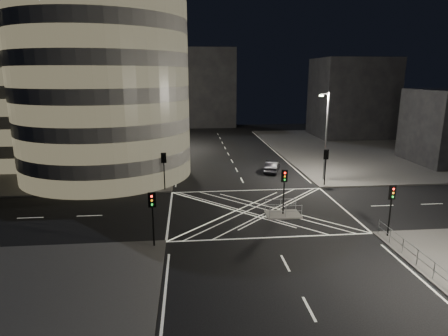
{
  "coord_description": "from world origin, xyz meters",
  "views": [
    {
      "loc": [
        -6.18,
        -31.9,
        12.09
      ],
      "look_at": [
        -2.68,
        4.21,
        3.0
      ],
      "focal_mm": 30.0,
      "sensor_mm": 36.0,
      "label": 1
    }
  ],
  "objects": [
    {
      "name": "ground",
      "position": [
        0.0,
        0.0,
        0.0
      ],
      "size": [
        120.0,
        120.0,
        0.0
      ],
      "primitive_type": "plane",
      "color": "black",
      "rests_on": "ground"
    },
    {
      "name": "sidewalk_far_left",
      "position": [
        -29.0,
        27.0,
        0.07
      ],
      "size": [
        42.0,
        42.0,
        0.15
      ],
      "primitive_type": "cube",
      "color": "#4F4D4A",
      "rests_on": "ground"
    },
    {
      "name": "sidewalk_far_right",
      "position": [
        29.0,
        27.0,
        0.07
      ],
      "size": [
        42.0,
        42.0,
        0.15
      ],
      "primitive_type": "cube",
      "color": "#4F4D4A",
      "rests_on": "ground"
    },
    {
      "name": "central_island",
      "position": [
        2.0,
        -1.5,
        0.07
      ],
      "size": [
        3.0,
        2.0,
        0.15
      ],
      "primitive_type": "cube",
      "color": "slate",
      "rests_on": "ground"
    },
    {
      "name": "office_tower_curved",
      "position": [
        -20.74,
        18.74,
        12.65
      ],
      "size": [
        30.0,
        29.0,
        27.2
      ],
      "color": "gray",
      "rests_on": "sidewalk_far_left"
    },
    {
      "name": "office_block_rear",
      "position": [
        -22.0,
        42.0,
        11.15
      ],
      "size": [
        24.0,
        16.0,
        22.0
      ],
      "primitive_type": "cube",
      "color": "gray",
      "rests_on": "sidewalk_far_left"
    },
    {
      "name": "building_right_far",
      "position": [
        26.0,
        40.0,
        7.65
      ],
      "size": [
        14.0,
        12.0,
        15.0
      ],
      "primitive_type": "cube",
      "color": "black",
      "rests_on": "sidewalk_far_right"
    },
    {
      "name": "building_far_end",
      "position": [
        -4.0,
        58.0,
        9.0
      ],
      "size": [
        18.0,
        8.0,
        18.0
      ],
      "primitive_type": "cube",
      "color": "black",
      "rests_on": "ground"
    },
    {
      "name": "tree_a",
      "position": [
        -10.5,
        9.0,
        4.61
      ],
      "size": [
        4.27,
        4.27,
        6.92
      ],
      "color": "black",
      "rests_on": "sidewalk_far_left"
    },
    {
      "name": "tree_b",
      "position": [
        -10.5,
        15.0,
        5.27
      ],
      "size": [
        4.94,
        4.94,
        7.97
      ],
      "color": "black",
      "rests_on": "sidewalk_far_left"
    },
    {
      "name": "tree_c",
      "position": [
        -10.5,
        21.0,
        5.18
      ],
      "size": [
        4.73,
        4.73,
        7.75
      ],
      "color": "black",
      "rests_on": "sidewalk_far_left"
    },
    {
      "name": "tree_d",
      "position": [
        -10.5,
        27.0,
        4.82
      ],
      "size": [
        4.67,
        4.67,
        7.36
      ],
      "color": "black",
      "rests_on": "sidewalk_far_left"
    },
    {
      "name": "tree_e",
      "position": [
        -10.5,
        33.0,
        4.82
      ],
      "size": [
        4.55,
        4.55,
        7.3
      ],
      "color": "black",
      "rests_on": "sidewalk_far_left"
    },
    {
      "name": "traffic_signal_fl",
      "position": [
        -8.8,
        6.8,
        2.91
      ],
      "size": [
        0.55,
        0.22,
        4.0
      ],
      "color": "black",
      "rests_on": "sidewalk_far_left"
    },
    {
      "name": "traffic_signal_nl",
      "position": [
        -8.8,
        -6.8,
        2.91
      ],
      "size": [
        0.55,
        0.22,
        4.0
      ],
      "color": "black",
      "rests_on": "sidewalk_near_left"
    },
    {
      "name": "traffic_signal_fr",
      "position": [
        8.8,
        6.8,
        2.91
      ],
      "size": [
        0.55,
        0.22,
        4.0
      ],
      "color": "black",
      "rests_on": "sidewalk_far_right"
    },
    {
      "name": "traffic_signal_nr",
      "position": [
        8.8,
        -6.8,
        2.91
      ],
      "size": [
        0.55,
        0.22,
        4.0
      ],
      "color": "black",
      "rests_on": "sidewalk_near_right"
    },
    {
      "name": "traffic_signal_island",
      "position": [
        2.0,
        -1.5,
        2.91
      ],
      "size": [
        0.55,
        0.22,
        4.0
      ],
      "color": "black",
      "rests_on": "central_island"
    },
    {
      "name": "street_lamp_left_near",
      "position": [
        -9.44,
        12.0,
        5.54
      ],
      "size": [
        1.25,
        0.25,
        10.0
      ],
      "color": "slate",
      "rests_on": "sidewalk_far_left"
    },
    {
      "name": "street_lamp_left_far",
      "position": [
        -9.44,
        30.0,
        5.54
      ],
      "size": [
        1.25,
        0.25,
        10.0
      ],
      "color": "slate",
      "rests_on": "sidewalk_far_left"
    },
    {
      "name": "street_lamp_right_far",
      "position": [
        9.44,
        9.0,
        5.54
      ],
      "size": [
        1.25,
        0.25,
        10.0
      ],
      "color": "slate",
      "rests_on": "sidewalk_far_right"
    },
    {
      "name": "railing_near_right",
      "position": [
        8.3,
        -12.15,
        0.7
      ],
      "size": [
        0.06,
        11.7,
        1.1
      ],
      "primitive_type": "cube",
      "color": "slate",
      "rests_on": "sidewalk_near_right"
    },
    {
      "name": "railing_island_south",
      "position": [
        2.0,
        -2.4,
        0.7
      ],
      "size": [
        2.8,
        0.06,
        1.1
      ],
      "primitive_type": "cube",
      "color": "slate",
      "rests_on": "central_island"
    },
    {
      "name": "railing_island_north",
      "position": [
        2.0,
        -0.6,
        0.7
      ],
      "size": [
        2.8,
        0.06,
        1.1
      ],
      "primitive_type": "cube",
      "color": "slate",
      "rests_on": "central_island"
    },
    {
      "name": "sedan",
      "position": [
        4.38,
        13.46,
        0.74
      ],
      "size": [
        3.02,
        4.76,
        1.48
      ],
      "primitive_type": "imported",
      "rotation": [
        0.0,
        0.0,
        2.79
      ],
      "color": "black",
      "rests_on": "ground"
    }
  ]
}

